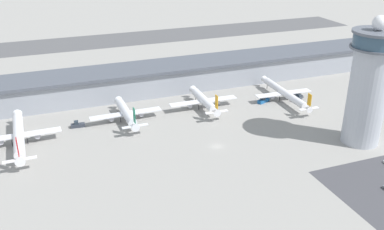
% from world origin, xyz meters
% --- Properties ---
extents(ground_plane, '(1000.00, 1000.00, 0.00)m').
position_xyz_m(ground_plane, '(0.00, 0.00, 0.00)').
color(ground_plane, gray).
extents(terminal_building, '(268.05, 25.00, 14.15)m').
position_xyz_m(terminal_building, '(0.00, 70.00, 7.17)').
color(terminal_building, '#9399A3').
rests_on(terminal_building, ground).
extents(runway_strip, '(402.08, 44.00, 0.01)m').
position_xyz_m(runway_strip, '(0.00, 188.39, 0.00)').
color(runway_strip, '#515154').
rests_on(runway_strip, ground).
extents(control_tower, '(19.06, 19.06, 52.14)m').
position_xyz_m(control_tower, '(56.96, -16.93, 24.85)').
color(control_tower, '#ADB2BC').
rests_on(control_tower, ground).
extents(airplane_gate_alpha, '(33.49, 45.86, 13.59)m').
position_xyz_m(airplane_gate_alpha, '(-74.87, 29.01, 4.67)').
color(airplane_gate_alpha, white).
rests_on(airplane_gate_alpha, ground).
extents(airplane_gate_bravo, '(32.97, 33.33, 12.69)m').
position_xyz_m(airplane_gate_bravo, '(-29.01, 36.63, 4.13)').
color(airplane_gate_bravo, silver).
rests_on(airplane_gate_bravo, ground).
extents(airplane_gate_charlie, '(34.01, 33.18, 12.72)m').
position_xyz_m(airplane_gate_charlie, '(9.55, 37.66, 4.36)').
color(airplane_gate_charlie, white).
rests_on(airplane_gate_charlie, ground).
extents(airplane_gate_delta, '(30.30, 46.14, 11.84)m').
position_xyz_m(airplane_gate_delta, '(51.69, 32.71, 4.33)').
color(airplane_gate_delta, white).
rests_on(airplane_gate_delta, ground).
extents(service_truck_catering, '(7.43, 4.85, 3.06)m').
position_xyz_m(service_truck_catering, '(40.88, 34.77, 1.07)').
color(service_truck_catering, black).
rests_on(service_truck_catering, ground).
extents(service_truck_fuel, '(6.21, 2.60, 3.01)m').
position_xyz_m(service_truck_fuel, '(-50.77, 38.40, 1.05)').
color(service_truck_fuel, black).
rests_on(service_truck_fuel, ground).
extents(service_truck_baggage, '(8.19, 6.19, 3.01)m').
position_xyz_m(service_truck_baggage, '(59.01, 31.39, 1.05)').
color(service_truck_baggage, black).
rests_on(service_truck_baggage, ground).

